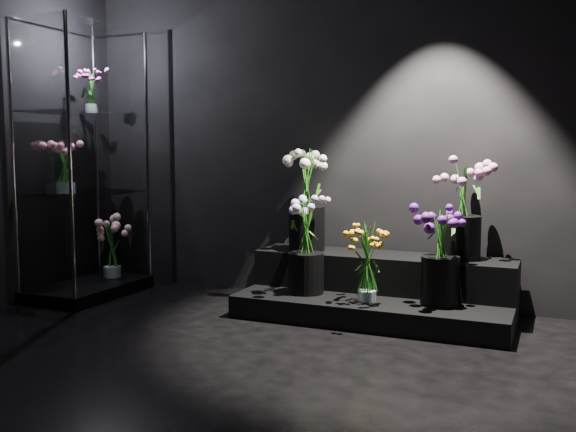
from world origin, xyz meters
The scene contains 12 objects.
floor centered at (0.00, 0.00, 0.00)m, with size 4.00×4.00×0.00m, color black.
wall_back centered at (0.00, 2.00, 1.40)m, with size 4.00×4.00×0.00m, color black.
display_riser centered at (0.58, 1.63, 0.17)m, with size 1.84×0.82×0.41m.
display_case centered at (-1.69, 1.31, 1.05)m, with size 0.57×0.95×2.10m.
bouquet_orange_bells centered at (0.59, 1.35, 0.42)m, with size 0.31×0.31×0.52m.
bouquet_lilac centered at (0.12, 1.43, 0.52)m, with size 0.38×0.38×0.66m.
bouquet_purple centered at (1.04, 1.45, 0.50)m, with size 0.33×0.33×0.65m.
bouquet_cream_roses centered at (0.01, 1.71, 0.83)m, with size 0.38×0.38×0.74m.
bouquet_pink_roses centered at (1.12, 1.77, 0.79)m, with size 0.42×0.42×0.67m.
bouquet_case_pink centered at (-1.75, 1.15, 1.05)m, with size 0.39×0.39×0.43m.
bouquet_case_magenta centered at (-1.72, 1.44, 1.62)m, with size 0.28×0.28×0.35m.
bouquet_case_base_pink centered at (-1.67, 1.57, 0.36)m, with size 0.43×0.43×0.49m.
Camera 1 is at (1.74, -2.68, 1.16)m, focal length 40.00 mm.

